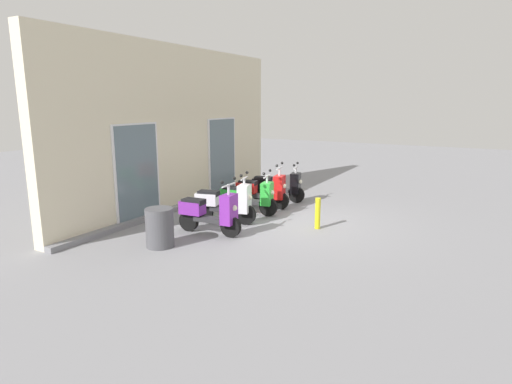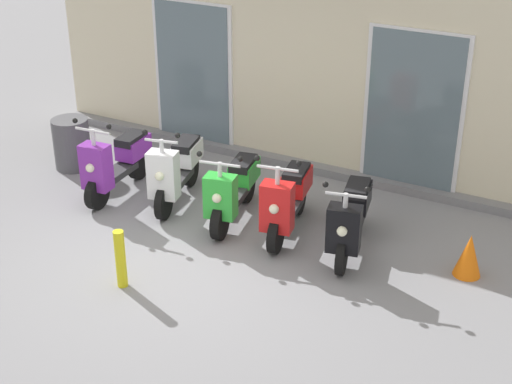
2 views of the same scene
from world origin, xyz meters
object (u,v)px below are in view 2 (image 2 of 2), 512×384
scooter_purple (116,162)px  trash_bin (72,144)px  scooter_white (176,169)px  scooter_green (233,189)px  traffic_cone (469,255)px  scooter_black (351,217)px  scooter_red (287,199)px  curb_bollard (121,259)px

scooter_purple → trash_bin: 1.21m
scooter_white → scooter_green: bearing=-3.8°
scooter_purple → scooter_white: scooter_purple is taller
scooter_purple → traffic_cone: (4.84, 0.23, -0.21)m
scooter_black → traffic_cone: 1.43m
scooter_green → scooter_red: size_ratio=1.03×
scooter_black → curb_bollard: size_ratio=2.20×
scooter_green → scooter_black: scooter_green is taller
scooter_white → trash_bin: (-2.01, 0.21, -0.11)m
scooter_black → scooter_green: bearing=179.5°
trash_bin → scooter_green: bearing=-5.4°
scooter_purple → scooter_red: scooter_purple is taller
curb_bollard → traffic_cone: curb_bollard is taller
scooter_purple → traffic_cone: size_ratio=2.86×
scooter_red → traffic_cone: bearing=2.5°
scooter_white → scooter_red: size_ratio=1.01×
scooter_purple → scooter_black: size_ratio=0.97×
scooter_purple → scooter_red: 2.57m
curb_bollard → scooter_black: bearing=45.1°
scooter_red → scooter_black: bearing=-1.6°
scooter_green → traffic_cone: scooter_green is taller
trash_bin → traffic_cone: (5.97, -0.17, -0.12)m
scooter_green → scooter_black: size_ratio=0.99×
scooter_green → trash_bin: 2.95m
scooter_white → scooter_green: (0.93, -0.06, -0.05)m
scooter_red → curb_bollard: (-1.08, -1.98, -0.12)m
scooter_red → traffic_cone: size_ratio=2.85×
scooter_green → curb_bollard: 1.99m
scooter_purple → traffic_cone: 4.85m
scooter_green → traffic_cone: size_ratio=2.93×
scooter_purple → scooter_red: size_ratio=1.00×
trash_bin → traffic_cone: size_ratio=1.47×
scooter_green → scooter_black: (1.63, -0.01, 0.02)m
scooter_purple → trash_bin: bearing=160.8°
scooter_white → scooter_black: scooter_white is taller
scooter_green → trash_bin: bearing=174.6°
trash_bin → curb_bollard: size_ratio=1.09×
scooter_black → trash_bin: bearing=176.4°
curb_bollard → traffic_cone: size_ratio=1.35×
scooter_white → scooter_red: scooter_red is taller
scooter_red → trash_bin: bearing=175.9°
scooter_green → scooter_black: bearing=-0.5°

